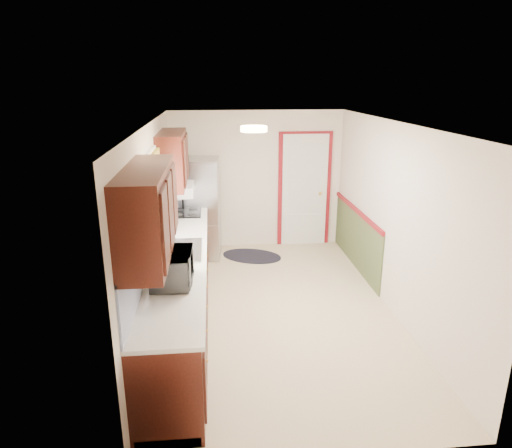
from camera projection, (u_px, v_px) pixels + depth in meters
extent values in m
cube|color=beige|center=(275.00, 309.00, 6.01)|extent=(3.20, 5.20, 0.12)
cube|color=white|center=(278.00, 123.00, 5.29)|extent=(3.20, 5.20, 0.12)
cube|color=white|center=(257.00, 180.00, 8.02)|extent=(3.20, 0.10, 2.40)
cube|color=white|center=(325.00, 325.00, 3.28)|extent=(3.20, 0.10, 2.40)
cube|color=white|center=(154.00, 226.00, 5.51)|extent=(0.10, 5.20, 2.40)
cube|color=white|center=(393.00, 219.00, 5.79)|extent=(0.10, 5.20, 2.40)
cube|color=#3C140D|center=(180.00, 292.00, 5.48)|extent=(0.60, 4.00, 0.90)
cube|color=white|center=(180.00, 255.00, 5.34)|extent=(0.63, 4.00, 0.04)
cube|color=#5B7CDE|center=(152.00, 232.00, 5.22)|extent=(0.02, 4.00, 0.55)
cube|color=#3C140D|center=(148.00, 212.00, 3.82)|extent=(0.35, 1.40, 0.75)
cube|color=#3C140D|center=(173.00, 159.00, 6.38)|extent=(0.35, 1.20, 0.75)
cube|color=white|center=(151.00, 196.00, 5.19)|extent=(0.02, 1.00, 0.90)
cube|color=orange|center=(152.00, 165.00, 5.09)|extent=(0.05, 1.12, 0.24)
cube|color=#B7B7BC|center=(180.00, 250.00, 5.43)|extent=(0.52, 0.82, 0.02)
cube|color=white|center=(178.00, 189.00, 6.57)|extent=(0.45, 0.60, 0.15)
cube|color=maroon|center=(304.00, 190.00, 8.13)|extent=(0.94, 0.05, 2.08)
cube|color=white|center=(304.00, 191.00, 8.11)|extent=(0.80, 0.04, 2.00)
cube|color=#485731|center=(356.00, 239.00, 7.29)|extent=(0.02, 2.30, 0.90)
cube|color=maroon|center=(357.00, 211.00, 7.15)|extent=(0.04, 2.30, 0.06)
cylinder|color=#FFD88C|center=(254.00, 129.00, 5.08)|extent=(0.30, 0.30, 0.06)
imported|color=white|center=(172.00, 265.00, 4.51)|extent=(0.33, 0.58, 0.39)
cube|color=#B7B7BC|center=(199.00, 208.00, 7.61)|extent=(0.75, 0.71, 1.67)
cylinder|color=black|center=(184.00, 220.00, 7.27)|extent=(0.02, 0.02, 1.17)
ellipsoid|color=black|center=(252.00, 256.00, 7.80)|extent=(1.20, 1.01, 0.01)
cube|color=black|center=(186.00, 213.00, 6.94)|extent=(0.45, 0.54, 0.02)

